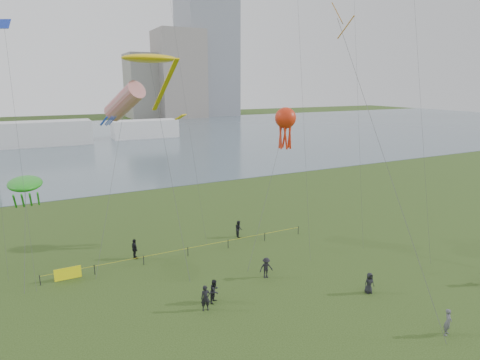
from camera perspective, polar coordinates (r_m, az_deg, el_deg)
name	(u,v)px	position (r m, az deg, el deg)	size (l,w,h in m)	color
ground_plane	(316,346)	(26.11, 10.74, -22.22)	(400.00, 400.00, 0.00)	#223811
lake	(93,140)	(118.25, -20.15, 5.40)	(400.00, 120.00, 0.08)	slate
building_mid	(179,75)	(188.16, -8.66, 14.61)	(20.00, 20.00, 38.00)	gray
building_low	(145,86)	(190.01, -13.30, 12.88)	(16.00, 18.00, 28.00)	gray
pavilion_left	(44,133)	(112.18, -26.06, 5.99)	(22.00, 8.00, 6.00)	silver
pavilion_right	(145,129)	(118.42, -13.36, 7.08)	(18.00, 7.00, 5.00)	silver
fence	(118,264)	(35.56, -16.94, -11.32)	(24.07, 0.07, 1.05)	black
kite_flyer	(448,322)	(29.17, 27.46, -17.49)	(0.63, 0.41, 1.72)	#515258
spectator_a	(215,291)	(29.52, -3.62, -15.47)	(0.83, 0.65, 1.71)	black
spectator_b	(266,268)	(32.80, 3.74, -12.34)	(1.10, 0.63, 1.70)	black
spectator_c	(135,249)	(37.17, -14.75, -9.45)	(1.07, 0.45, 1.83)	black
spectator_d	(369,283)	(32.08, 17.90, -13.76)	(0.78, 0.51, 1.59)	black
spectator_f	(206,298)	(28.61, -4.92, -16.39)	(0.66, 0.43, 1.81)	black
spectator_g	(239,229)	(40.80, -0.20, -6.95)	(0.84, 0.65, 1.72)	black
kite_stingray	(150,59)	(37.32, -12.69, 16.41)	(4.89, 10.34, 17.69)	#3F3F42
kite_windsock	(124,102)	(39.17, -16.12, 10.65)	(6.42, 9.79, 15.45)	#3F3F42
kite_creature	(25,184)	(37.06, -28.25, -0.47)	(2.64, 7.38, 7.70)	#3F3F42
kite_octopus	(286,119)	(38.15, 6.49, 8.61)	(7.53, 5.87, 13.02)	#3F3F42
kite_delta	(343,30)	(29.98, 14.48, 20.00)	(2.01, 10.89, 20.47)	#3F3F42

